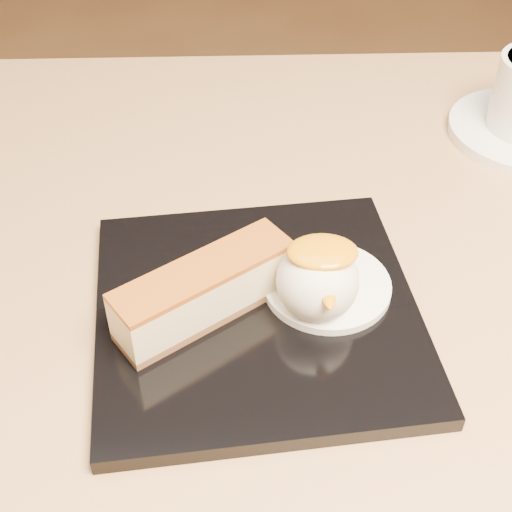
{
  "coord_description": "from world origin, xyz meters",
  "views": [
    {
      "loc": [
        -0.07,
        -0.35,
        1.09
      ],
      "look_at": [
        -0.06,
        0.02,
        0.76
      ],
      "focal_mm": 50.0,
      "sensor_mm": 36.0,
      "label": 1
    }
  ],
  "objects_px": {
    "cheesecake": "(205,291)",
    "ice_cream_scoop": "(318,281)",
    "table": "(323,439)",
    "dessert_plate": "(257,311)"
  },
  "relations": [
    {
      "from": "table",
      "to": "ice_cream_scoop",
      "type": "distance_m",
      "value": 0.2
    },
    {
      "from": "table",
      "to": "dessert_plate",
      "type": "distance_m",
      "value": 0.17
    },
    {
      "from": "cheesecake",
      "to": "ice_cream_scoop",
      "type": "relative_size",
      "value": 2.24
    },
    {
      "from": "table",
      "to": "dessert_plate",
      "type": "xyz_separation_m",
      "value": [
        -0.06,
        -0.0,
        0.16
      ]
    },
    {
      "from": "cheesecake",
      "to": "ice_cream_scoop",
      "type": "distance_m",
      "value": 0.08
    },
    {
      "from": "ice_cream_scoop",
      "to": "cheesecake",
      "type": "bearing_deg",
      "value": 180.0
    },
    {
      "from": "table",
      "to": "cheesecake",
      "type": "height_order",
      "value": "cheesecake"
    },
    {
      "from": "ice_cream_scoop",
      "to": "dessert_plate",
      "type": "bearing_deg",
      "value": 172.87
    },
    {
      "from": "dessert_plate",
      "to": "ice_cream_scoop",
      "type": "relative_size",
      "value": 3.97
    },
    {
      "from": "dessert_plate",
      "to": "table",
      "type": "bearing_deg",
      "value": 2.49
    }
  ]
}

